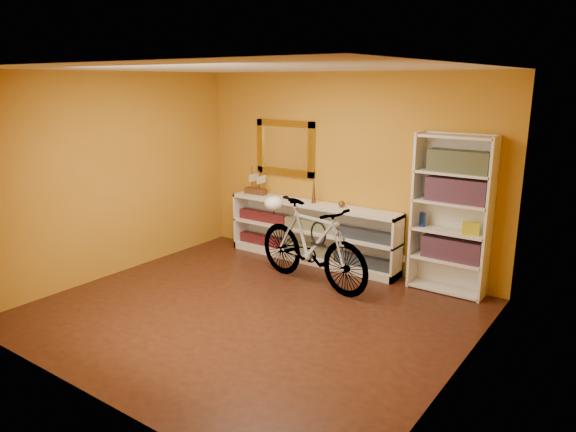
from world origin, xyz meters
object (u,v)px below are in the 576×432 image
Objects in this scene: console_unit at (312,232)px; bicycle at (312,244)px; helmet at (274,203)px; bookcase at (451,215)px.

console_unit is 1.45× the size of bicycle.
bicycle reaches higher than helmet.
bookcase is 1.06× the size of bicycle.
bookcase reaches higher than bicycle.
console_unit is 1.37× the size of bookcase.
bicycle is 7.12× the size of helmet.
helmet is at bearing -163.07° from bookcase.
bicycle is (-1.44, -0.77, -0.42)m from bookcase.
helmet is (-2.12, -0.64, -0.02)m from bookcase.
helmet is at bearing 90.00° from bicycle.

